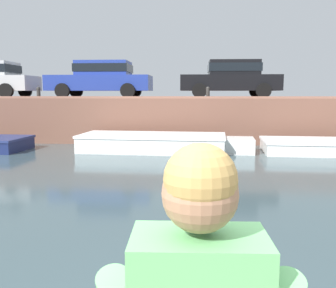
{
  "coord_description": "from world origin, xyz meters",
  "views": [
    {
      "loc": [
        0.18,
        -1.36,
        1.93
      ],
      "look_at": [
        -0.18,
        4.44,
        1.15
      ],
      "focal_mm": 40.0,
      "sensor_mm": 36.0,
      "label": 1
    }
  ],
  "objects": [
    {
      "name": "mooring_bollard_mid",
      "position": [
        0.79,
        12.92,
        1.99
      ],
      "size": [
        0.15,
        0.15,
        0.45
      ],
      "color": "#2D2B28",
      "rests_on": "far_quay_wall"
    },
    {
      "name": "mooring_bollard_west",
      "position": [
        -5.75,
        12.92,
        1.99
      ],
      "size": [
        0.15,
        0.15,
        0.45
      ],
      "color": "#2D2B28",
      "rests_on": "far_quay_wall"
    },
    {
      "name": "far_wall_coping",
      "position": [
        0.0,
        12.79,
        1.79
      ],
      "size": [
        60.0,
        0.24,
        0.08
      ],
      "primitive_type": "cube",
      "color": "#925F4C",
      "rests_on": "far_quay_wall"
    },
    {
      "name": "far_quay_wall",
      "position": [
        0.0,
        15.67,
        0.87
      ],
      "size": [
        60.0,
        6.0,
        1.75
      ],
      "primitive_type": "cube",
      "color": "brown",
      "rests_on": "ground"
    },
    {
      "name": "ground_plane",
      "position": [
        0.0,
        6.34,
        0.0
      ],
      "size": [
        400.0,
        400.0,
        0.0
      ],
      "primitive_type": "plane",
      "color": "#3D5156"
    },
    {
      "name": "car_centre_black",
      "position": [
        1.82,
        14.66,
        2.59
      ],
      "size": [
        4.08,
        1.9,
        1.54
      ],
      "color": "black",
      "rests_on": "far_quay_wall"
    },
    {
      "name": "boat_moored_central_white",
      "position": [
        -0.88,
        11.09,
        0.28
      ],
      "size": [
        5.87,
        2.33,
        0.57
      ],
      "color": "white",
      "rests_on": "ground"
    },
    {
      "name": "car_left_inner_blue",
      "position": [
        -3.68,
        14.66,
        2.59
      ],
      "size": [
        4.37,
        2.01,
        1.54
      ],
      "color": "#233893",
      "rests_on": "far_quay_wall"
    }
  ]
}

